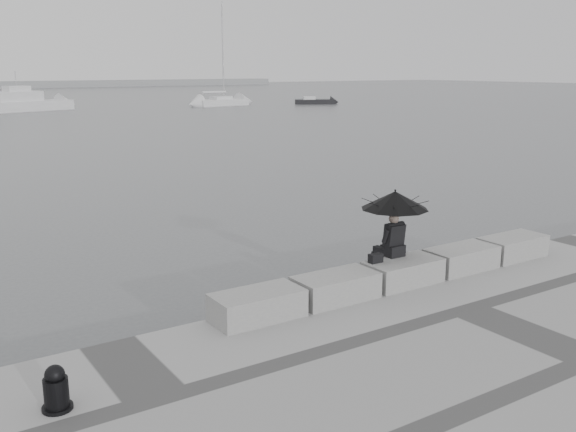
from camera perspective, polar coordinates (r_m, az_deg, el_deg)
ground at (r=13.73m, az=8.75°, el=-7.44°), size 360.00×360.00×0.00m
stone_block_far_left at (r=11.23m, az=-2.74°, el=-7.95°), size 1.60×0.80×0.50m
stone_block_left at (r=12.12m, az=4.25°, el=-6.36°), size 1.60×0.80×0.50m
stone_block_centre at (r=13.17m, az=10.17°, el=-4.93°), size 1.60×0.80×0.50m
stone_block_right at (r=14.35m, az=15.14°, el=-3.69°), size 1.60×0.80×0.50m
stone_block_far_right at (r=15.62m, az=19.32°, el=-2.62°), size 1.60×0.80×0.50m
seated_person at (r=13.11m, az=9.49°, el=0.86°), size 1.38×1.38×1.39m
bag at (r=12.84m, az=7.79°, el=-3.74°), size 0.28×0.16×0.18m
mooring_bollard at (r=8.94m, az=-19.91°, el=-14.45°), size 0.39×0.39×0.62m
sailboat_right at (r=83.75m, az=-5.97°, el=10.09°), size 7.64×3.70×12.90m
motor_cruiser at (r=78.67m, az=-22.22°, el=9.29°), size 10.66×5.96×4.50m
small_motorboat at (r=87.33m, az=2.42°, el=10.13°), size 5.42×3.93×1.10m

